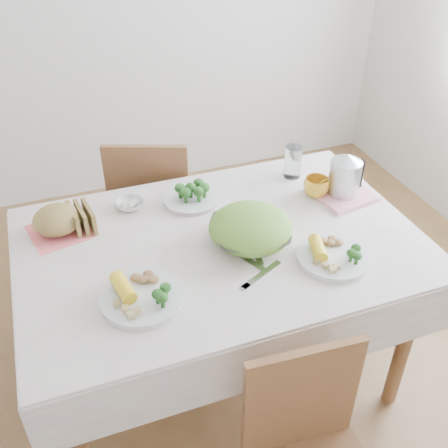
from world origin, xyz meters
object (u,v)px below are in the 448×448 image
object	(u,v)px
salad_bowl	(250,234)
dinner_plate_left	(142,298)
yellow_mug	(316,187)
dinner_plate_right	(333,258)
dining_table	(221,313)
electric_kettle	(345,171)
chair_far	(156,204)

from	to	relation	value
salad_bowl	dinner_plate_left	world-z (taller)	salad_bowl
yellow_mug	dinner_plate_right	bearing A→B (deg)	-110.10
dining_table	salad_bowl	size ratio (longest dim) A/B	4.79
dinner_plate_left	electric_kettle	bearing A→B (deg)	19.42
salad_bowl	electric_kettle	distance (m)	0.52
yellow_mug	electric_kettle	size ratio (longest dim) A/B	0.58
dinner_plate_right	salad_bowl	bearing A→B (deg)	139.75
dinner_plate_right	yellow_mug	size ratio (longest dim) A/B	2.41
dining_table	chair_far	bearing A→B (deg)	96.07
chair_far	dinner_plate_right	bearing A→B (deg)	133.00
yellow_mug	electric_kettle	bearing A→B (deg)	-21.65
chair_far	electric_kettle	bearing A→B (deg)	156.29
chair_far	dinner_plate_left	bearing A→B (deg)	95.35
dinner_plate_right	dining_table	bearing A→B (deg)	143.74
dinner_plate_left	dinner_plate_right	world-z (taller)	same
chair_far	yellow_mug	distance (m)	0.90
salad_bowl	dinner_plate_right	distance (m)	0.31
electric_kettle	dinner_plate_right	bearing A→B (deg)	-109.48
yellow_mug	dining_table	bearing A→B (deg)	-162.13
dinner_plate_left	yellow_mug	world-z (taller)	yellow_mug
salad_bowl	yellow_mug	bearing A→B (deg)	27.71
dinner_plate_left	salad_bowl	bearing A→B (deg)	20.65
salad_bowl	electric_kettle	xyz separation A→B (m)	(0.49, 0.16, 0.09)
dinner_plate_left	yellow_mug	distance (m)	0.92
dinner_plate_right	electric_kettle	xyz separation A→B (m)	(0.25, 0.36, 0.11)
electric_kettle	chair_far	bearing A→B (deg)	150.91
dining_table	electric_kettle	distance (m)	0.79
dinner_plate_left	chair_far	bearing A→B (deg)	74.74
chair_far	dinner_plate_left	world-z (taller)	chair_far
dining_table	chair_far	world-z (taller)	chair_far
yellow_mug	electric_kettle	distance (m)	0.14
dinner_plate_left	electric_kettle	xyz separation A→B (m)	(0.94, 0.33, 0.11)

